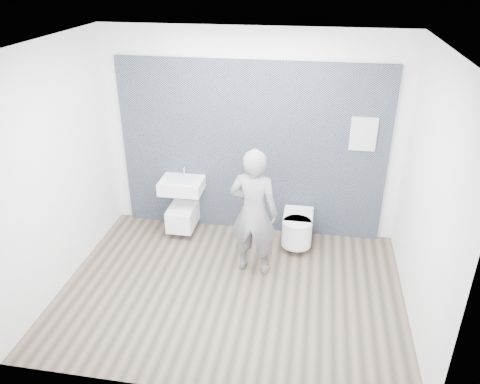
% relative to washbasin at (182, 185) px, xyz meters
% --- Properties ---
extents(ground, '(4.00, 4.00, 0.00)m').
position_rel_washbasin_xyz_m(ground, '(0.92, -1.22, -0.72)').
color(ground, brown).
rests_on(ground, ground).
extents(room_shell, '(4.00, 4.00, 4.00)m').
position_rel_washbasin_xyz_m(room_shell, '(0.92, -1.22, 1.02)').
color(room_shell, white).
rests_on(room_shell, ground).
extents(tile_wall, '(3.60, 0.06, 2.40)m').
position_rel_washbasin_xyz_m(tile_wall, '(0.92, 0.25, -0.72)').
color(tile_wall, black).
rests_on(tile_wall, ground).
extents(washbasin, '(0.58, 0.44, 0.44)m').
position_rel_washbasin_xyz_m(washbasin, '(0.00, 0.00, 0.00)').
color(washbasin, white).
rests_on(washbasin, ground).
extents(toilet_square, '(0.36, 0.52, 0.69)m').
position_rel_washbasin_xyz_m(toilet_square, '(0.00, -0.04, -0.44)').
color(toilet_square, white).
rests_on(toilet_square, ground).
extents(toilet_rounded, '(0.40, 0.67, 0.36)m').
position_rel_washbasin_xyz_m(toilet_rounded, '(1.62, -0.12, -0.45)').
color(toilet_rounded, white).
rests_on(toilet_rounded, ground).
extents(info_placard, '(0.33, 0.03, 0.44)m').
position_rel_washbasin_xyz_m(info_placard, '(2.37, 0.20, -0.72)').
color(info_placard, white).
rests_on(info_placard, ground).
extents(visitor, '(0.64, 0.46, 1.62)m').
position_rel_washbasin_xyz_m(visitor, '(1.11, -0.77, 0.09)').
color(visitor, slate).
rests_on(visitor, ground).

